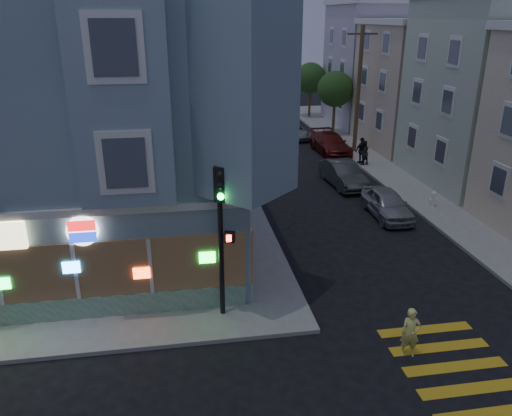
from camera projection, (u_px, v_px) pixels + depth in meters
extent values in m
plane|color=black|center=(237.00, 385.00, 14.09)|extent=(120.00, 120.00, 0.00)
cube|color=gray|center=(494.00, 149.00, 38.67)|extent=(24.00, 42.00, 0.15)
cube|color=gray|center=(64.00, 119.00, 21.27)|extent=(14.00, 14.00, 11.00)
cube|color=silver|center=(69.00, 156.00, 21.87)|extent=(14.30, 14.30, 0.25)
cube|color=#196B33|center=(44.00, 311.00, 16.63)|extent=(13.60, 0.12, 0.80)
cube|color=#382B1E|center=(37.00, 274.00, 16.12)|extent=(13.60, 0.10, 2.00)
cylinder|color=white|center=(82.00, 231.00, 15.76)|extent=(1.00, 0.12, 1.00)
cube|color=#B6A68C|center=(447.00, 86.00, 38.34)|extent=(12.00, 8.60, 9.00)
cube|color=#ACA6B7|center=(398.00, 65.00, 46.35)|extent=(12.00, 8.60, 10.50)
cylinder|color=#4C3826|center=(358.00, 90.00, 36.29)|extent=(0.30, 0.30, 9.00)
cube|color=#4C3826|center=(362.00, 34.00, 34.88)|extent=(2.20, 0.12, 0.12)
cylinder|color=#4C3826|center=(334.00, 115.00, 42.89)|extent=(0.24, 0.24, 3.20)
sphere|color=#234318|center=(335.00, 89.00, 42.10)|extent=(3.00, 3.00, 3.00)
cylinder|color=#4C3826|center=(310.00, 100.00, 50.26)|extent=(0.24, 0.24, 3.20)
sphere|color=#234318|center=(310.00, 78.00, 49.46)|extent=(3.00, 3.00, 3.00)
imported|color=#E6EA78|center=(410.00, 333.00, 15.08)|extent=(0.66, 0.51, 1.60)
imported|color=black|center=(363.00, 153.00, 34.12)|extent=(0.99, 0.90, 1.67)
imported|color=black|center=(362.00, 150.00, 34.39)|extent=(1.15, 0.75, 1.82)
imported|color=#9A9DA2|center=(387.00, 204.00, 25.67)|extent=(1.74, 4.18, 1.42)
imported|color=#3B3E40|center=(343.00, 174.00, 30.35)|extent=(1.88, 4.61, 1.49)
imported|color=maroon|center=(330.00, 143.00, 37.54)|extent=(2.32, 5.23, 1.49)
imported|color=#989EA1|center=(294.00, 131.00, 42.16)|extent=(2.35, 4.37, 1.16)
cylinder|color=black|center=(221.00, 242.00, 16.29)|extent=(0.17, 0.17, 5.37)
cube|color=black|center=(220.00, 184.00, 15.32)|extent=(0.42, 0.39, 1.13)
sphere|color=black|center=(220.00, 175.00, 15.03)|extent=(0.21, 0.21, 0.21)
sphere|color=black|center=(220.00, 186.00, 15.16)|extent=(0.21, 0.21, 0.21)
sphere|color=#19F23F|center=(221.00, 197.00, 15.29)|extent=(0.21, 0.21, 0.21)
cube|color=black|center=(230.00, 237.00, 16.06)|extent=(0.39, 0.31, 0.34)
cube|color=#FF2614|center=(230.00, 238.00, 15.95)|extent=(0.24, 0.02, 0.24)
cylinder|color=white|center=(433.00, 200.00, 26.81)|extent=(0.25, 0.25, 0.63)
sphere|color=white|center=(434.00, 194.00, 26.68)|extent=(0.27, 0.27, 0.27)
cylinder|color=white|center=(433.00, 199.00, 26.79)|extent=(0.47, 0.13, 0.13)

